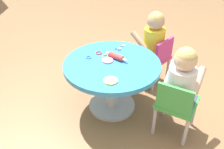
{
  "coord_description": "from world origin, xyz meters",
  "views": [
    {
      "loc": [
        -1.79,
        -0.06,
        1.58
      ],
      "look_at": [
        0.0,
        0.0,
        0.37
      ],
      "focal_mm": 39.18,
      "sensor_mm": 36.0,
      "label": 1
    }
  ],
  "objects": [
    {
      "name": "ground_plane",
      "position": [
        0.0,
        0.0,
        0.0
      ],
      "size": [
        10.0,
        10.0,
        0.0
      ],
      "primitive_type": "plane",
      "color": "olive"
    },
    {
      "name": "child_chair_left",
      "position": [
        -0.31,
        -0.52,
        0.31
      ],
      "size": [
        0.4,
        0.4,
        0.54
      ],
      "color": "#B7B7BC",
      "rests_on": "ground"
    },
    {
      "name": "craft_table",
      "position": [
        0.0,
        0.0,
        0.37
      ],
      "size": [
        0.84,
        0.84,
        0.49
      ],
      "color": "silver",
      "rests_on": "ground"
    },
    {
      "name": "cookie_cutter_1",
      "position": [
        0.08,
        0.21,
        0.5
      ],
      "size": [
        0.05,
        0.05,
        0.01
      ],
      "primitive_type": "torus",
      "color": "#3F99D8",
      "rests_on": "craft_table"
    },
    {
      "name": "seated_child_left",
      "position": [
        -0.27,
        -0.54,
        0.53
      ],
      "size": [
        0.43,
        0.4,
        0.51
      ],
      "color": "#3F4772",
      "rests_on": "ground"
    },
    {
      "name": "cookie_cutter_0",
      "position": [
        0.1,
        0.06,
        0.5
      ],
      "size": [
        0.05,
        0.05,
        0.01
      ],
      "primitive_type": "torus",
      "color": "orange",
      "rests_on": "craft_table"
    },
    {
      "name": "craft_scissors",
      "position": [
        0.26,
        -0.06,
        0.5
      ],
      "size": [
        0.14,
        0.12,
        0.01
      ],
      "color": "silver",
      "rests_on": "craft_table"
    },
    {
      "name": "playdough_blob_1",
      "position": [
        -0.27,
        -0.0,
        0.5
      ],
      "size": [
        0.11,
        0.11,
        0.01
      ],
      "primitive_type": "cylinder",
      "color": "#F2CC72",
      "rests_on": "craft_table"
    },
    {
      "name": "child_chair_right",
      "position": [
        0.42,
        -0.43,
        0.31
      ],
      "size": [
        0.42,
        0.42,
        0.54
      ],
      "color": "#B7B7BC",
      "rests_on": "ground"
    },
    {
      "name": "playdough_blob_0",
      "position": [
        0.02,
        0.04,
        0.5
      ],
      "size": [
        0.1,
        0.1,
        0.01
      ],
      "primitive_type": "cylinder",
      "color": "pink",
      "rests_on": "craft_table"
    },
    {
      "name": "rolling_pin",
      "position": [
        0.07,
        -0.03,
        0.52
      ],
      "size": [
        0.16,
        0.19,
        0.05
      ],
      "color": "#D83F3F",
      "rests_on": "craft_table"
    },
    {
      "name": "seated_child_right",
      "position": [
        0.45,
        -0.4,
        0.53
      ],
      "size": [
        0.43,
        0.44,
        0.51
      ],
      "color": "#3F4772",
      "rests_on": "ground"
    },
    {
      "name": "cookie_cutter_2",
      "position": [
        0.16,
        0.13,
        0.5
      ],
      "size": [
        0.06,
        0.06,
        0.01
      ],
      "primitive_type": "torus",
      "color": "red",
      "rests_on": "craft_table"
    }
  ]
}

